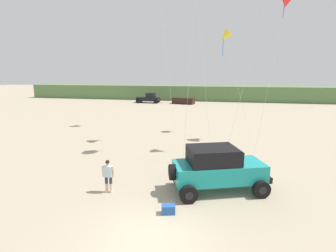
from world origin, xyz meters
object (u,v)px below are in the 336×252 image
distant_sedan (183,101)px  jeep (217,168)px  cooler_box (168,209)px  distant_pickup (149,98)px  person_watching (108,174)px  kite_pink_ribbon (225,36)px  kite_red_delta (286,1)px

distant_sedan → jeep: bearing=-68.0°
cooler_box → distant_pickup: bearing=92.5°
distant_pickup → distant_sedan: bearing=-4.0°
cooler_box → person_watching: bearing=143.2°
distant_sedan → distant_pickup: bearing=-173.3°
distant_sedan → kite_pink_ribbon: (7.41, -22.76, 8.65)m
jeep → cooler_box: jeep is taller
kite_red_delta → cooler_box: bearing=-115.2°
person_watching → distant_pickup: bearing=103.5°
jeep → kite_red_delta: bearing=67.6°
jeep → distant_pickup: size_ratio=1.08×
jeep → distant_sedan: (-7.32, 36.64, -0.60)m
distant_sedan → kite_red_delta: size_ratio=0.34×
cooler_box → kite_pink_ribbon: size_ratio=0.06×
person_watching → distant_pickup: (-9.23, 38.42, 0.00)m
person_watching → distant_sedan: size_ratio=0.40×
jeep → kite_red_delta: 16.51m
jeep → kite_pink_ribbon: bearing=89.6°
distant_pickup → kite_red_delta: 33.54m
jeep → cooler_box: 3.39m
person_watching → kite_pink_ribbon: bearing=70.7°
person_watching → kite_red_delta: bearing=52.5°
distant_pickup → distant_sedan: (7.13, -0.50, -0.34)m
cooler_box → kite_red_delta: 19.64m
jeep → cooler_box: bearing=-126.5°
distant_pickup → kite_pink_ribbon: kite_pink_ribbon is taller
kite_pink_ribbon → distant_sedan: bearing=108.0°
cooler_box → kite_red_delta: (6.81, 14.48, 11.38)m
distant_pickup → kite_red_delta: kite_red_delta is taller
distant_sedan → kite_pink_ribbon: 25.45m
jeep → distant_sedan: jeep is taller
jeep → distant_pickup: bearing=111.3°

